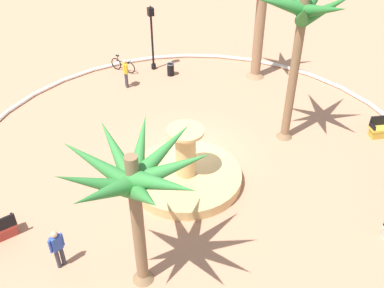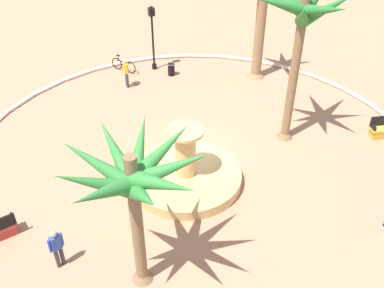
{
  "view_description": "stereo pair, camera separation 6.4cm",
  "coord_description": "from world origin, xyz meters",
  "px_view_note": "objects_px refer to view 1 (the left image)",
  "views": [
    {
      "loc": [
        6.58,
        13.86,
        11.93
      ],
      "look_at": [
        0.32,
        0.42,
        1.0
      ],
      "focal_mm": 41.1,
      "sensor_mm": 36.0,
      "label": 1
    },
    {
      "loc": [
        6.52,
        13.89,
        11.93
      ],
      "look_at": [
        0.32,
        0.42,
        1.0
      ],
      "focal_mm": 41.1,
      "sensor_mm": 36.0,
      "label": 2
    }
  ],
  "objects_px": {
    "lamppost": "(152,33)",
    "person_cyclist_helmet": "(126,72)",
    "palm_tree_mid_plaza": "(262,2)",
    "palm_tree_by_curb": "(134,180)",
    "fountain": "(186,175)",
    "palm_tree_near_fountain": "(301,23)",
    "person_cyclist_photo": "(57,247)",
    "trash_bin": "(171,69)",
    "bicycle_red_frame": "(123,65)"
  },
  "relations": [
    {
      "from": "lamppost",
      "to": "person_cyclist_helmet",
      "type": "height_order",
      "value": "lamppost"
    },
    {
      "from": "palm_tree_mid_plaza",
      "to": "palm_tree_by_curb",
      "type": "bearing_deg",
      "value": 44.49
    },
    {
      "from": "fountain",
      "to": "palm_tree_near_fountain",
      "type": "distance_m",
      "value": 7.56
    },
    {
      "from": "fountain",
      "to": "person_cyclist_helmet",
      "type": "height_order",
      "value": "fountain"
    },
    {
      "from": "person_cyclist_helmet",
      "to": "person_cyclist_photo",
      "type": "relative_size",
      "value": 1.04
    },
    {
      "from": "lamppost",
      "to": "person_cyclist_photo",
      "type": "bearing_deg",
      "value": 56.92
    },
    {
      "from": "lamppost",
      "to": "person_cyclist_photo",
      "type": "xyz_separation_m",
      "value": [
        7.93,
        12.17,
        -1.35
      ]
    },
    {
      "from": "palm_tree_near_fountain",
      "to": "lamppost",
      "type": "relative_size",
      "value": 1.81
    },
    {
      "from": "palm_tree_mid_plaza",
      "to": "person_cyclist_photo",
      "type": "distance_m",
      "value": 15.98
    },
    {
      "from": "palm_tree_by_curb",
      "to": "palm_tree_mid_plaza",
      "type": "xyz_separation_m",
      "value": [
        -10.6,
        -10.42,
        0.15
      ]
    },
    {
      "from": "palm_tree_near_fountain",
      "to": "person_cyclist_helmet",
      "type": "height_order",
      "value": "palm_tree_near_fountain"
    },
    {
      "from": "palm_tree_near_fountain",
      "to": "person_cyclist_photo",
      "type": "xyz_separation_m",
      "value": [
        10.92,
        3.04,
        -4.63
      ]
    },
    {
      "from": "trash_bin",
      "to": "palm_tree_mid_plaza",
      "type": "bearing_deg",
      "value": 153.09
    },
    {
      "from": "palm_tree_near_fountain",
      "to": "person_cyclist_helmet",
      "type": "distance_m",
      "value": 10.33
    },
    {
      "from": "palm_tree_mid_plaza",
      "to": "bicycle_red_frame",
      "type": "relative_size",
      "value": 4.26
    },
    {
      "from": "palm_tree_near_fountain",
      "to": "trash_bin",
      "type": "bearing_deg",
      "value": -73.3
    },
    {
      "from": "palm_tree_by_curb",
      "to": "person_cyclist_photo",
      "type": "bearing_deg",
      "value": -35.47
    },
    {
      "from": "palm_tree_near_fountain",
      "to": "bicycle_red_frame",
      "type": "relative_size",
      "value": 4.81
    },
    {
      "from": "lamppost",
      "to": "person_cyclist_photo",
      "type": "height_order",
      "value": "lamppost"
    },
    {
      "from": "bicycle_red_frame",
      "to": "person_cyclist_helmet",
      "type": "relative_size",
      "value": 0.87
    },
    {
      "from": "palm_tree_by_curb",
      "to": "bicycle_red_frame",
      "type": "height_order",
      "value": "palm_tree_by_curb"
    },
    {
      "from": "palm_tree_near_fountain",
      "to": "bicycle_red_frame",
      "type": "height_order",
      "value": "palm_tree_near_fountain"
    },
    {
      "from": "palm_tree_by_curb",
      "to": "person_cyclist_photo",
      "type": "distance_m",
      "value": 4.33
    },
    {
      "from": "fountain",
      "to": "palm_tree_near_fountain",
      "type": "height_order",
      "value": "palm_tree_near_fountain"
    },
    {
      "from": "lamppost",
      "to": "bicycle_red_frame",
      "type": "relative_size",
      "value": 2.65
    },
    {
      "from": "fountain",
      "to": "palm_tree_near_fountain",
      "type": "relative_size",
      "value": 0.65
    },
    {
      "from": "fountain",
      "to": "bicycle_red_frame",
      "type": "distance_m",
      "value": 10.54
    },
    {
      "from": "palm_tree_near_fountain",
      "to": "palm_tree_by_curb",
      "type": "relative_size",
      "value": 1.32
    },
    {
      "from": "palm_tree_by_curb",
      "to": "bicycle_red_frame",
      "type": "distance_m",
      "value": 15.28
    },
    {
      "from": "bicycle_red_frame",
      "to": "person_cyclist_photo",
      "type": "bearing_deg",
      "value": 63.88
    },
    {
      "from": "palm_tree_by_curb",
      "to": "palm_tree_mid_plaza",
      "type": "height_order",
      "value": "palm_tree_mid_plaza"
    },
    {
      "from": "fountain",
      "to": "lamppost",
      "type": "height_order",
      "value": "lamppost"
    },
    {
      "from": "palm_tree_near_fountain",
      "to": "person_cyclist_photo",
      "type": "distance_m",
      "value": 12.25
    },
    {
      "from": "palm_tree_mid_plaza",
      "to": "lamppost",
      "type": "relative_size",
      "value": 1.61
    },
    {
      "from": "fountain",
      "to": "bicycle_red_frame",
      "type": "height_order",
      "value": "fountain"
    },
    {
      "from": "bicycle_red_frame",
      "to": "person_cyclist_helmet",
      "type": "xyz_separation_m",
      "value": [
        0.4,
        1.9,
        0.55
      ]
    },
    {
      "from": "fountain",
      "to": "bicycle_red_frame",
      "type": "relative_size",
      "value": 3.14
    },
    {
      "from": "palm_tree_near_fountain",
      "to": "person_cyclist_helmet",
      "type": "bearing_deg",
      "value": -56.29
    },
    {
      "from": "trash_bin",
      "to": "person_cyclist_helmet",
      "type": "bearing_deg",
      "value": 5.48
    },
    {
      "from": "palm_tree_mid_plaza",
      "to": "lamppost",
      "type": "distance_m",
      "value": 6.37
    },
    {
      "from": "lamppost",
      "to": "trash_bin",
      "type": "bearing_deg",
      "value": 117.15
    },
    {
      "from": "person_cyclist_photo",
      "to": "person_cyclist_helmet",
      "type": "bearing_deg",
      "value": -118.35
    },
    {
      "from": "palm_tree_near_fountain",
      "to": "lamppost",
      "type": "distance_m",
      "value": 10.16
    },
    {
      "from": "fountain",
      "to": "person_cyclist_helmet",
      "type": "distance_m",
      "value": 8.64
    },
    {
      "from": "fountain",
      "to": "palm_tree_mid_plaza",
      "type": "bearing_deg",
      "value": -138.06
    },
    {
      "from": "palm_tree_by_curb",
      "to": "palm_tree_mid_plaza",
      "type": "bearing_deg",
      "value": -135.51
    },
    {
      "from": "trash_bin",
      "to": "bicycle_red_frame",
      "type": "xyz_separation_m",
      "value": [
        2.34,
        -1.64,
        -0.0
      ]
    },
    {
      "from": "lamppost",
      "to": "person_cyclist_photo",
      "type": "distance_m",
      "value": 14.59
    },
    {
      "from": "palm_tree_mid_plaza",
      "to": "person_cyclist_helmet",
      "type": "bearing_deg",
      "value": -15.36
    },
    {
      "from": "fountain",
      "to": "palm_tree_near_fountain",
      "type": "xyz_separation_m",
      "value": [
        -5.44,
        -0.92,
        5.18
      ]
    }
  ]
}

